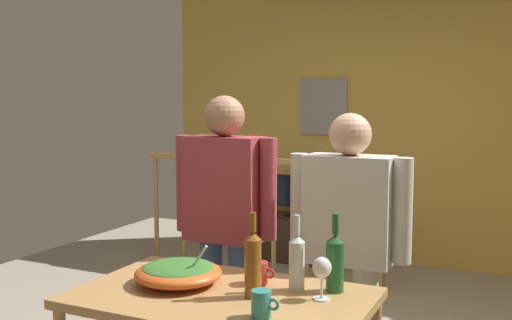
# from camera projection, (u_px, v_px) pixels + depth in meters

# --- Properties ---
(back_wall) EXTENTS (4.85, 0.10, 2.84)m
(back_wall) POSITION_uv_depth(u_px,v_px,m) (403.00, 116.00, 5.62)
(back_wall) COLOR gold
(back_wall) RESTS_ON ground_plane
(framed_picture) EXTENTS (0.49, 0.03, 0.56)m
(framed_picture) POSITION_uv_depth(u_px,v_px,m) (324.00, 107.00, 5.89)
(framed_picture) COLOR gray
(stair_railing) EXTENTS (2.28, 0.10, 1.12)m
(stair_railing) POSITION_uv_depth(u_px,v_px,m) (294.00, 207.00, 5.15)
(stair_railing) COLOR #B2844C
(stair_railing) RESTS_ON ground_plane
(tv_console) EXTENTS (0.90, 0.40, 0.44)m
(tv_console) POSITION_uv_depth(u_px,v_px,m) (296.00, 238.00, 5.83)
(tv_console) COLOR #38281E
(tv_console) RESTS_ON ground_plane
(flat_screen_tv) EXTENTS (0.50, 0.12, 0.41)m
(flat_screen_tv) POSITION_uv_depth(u_px,v_px,m) (296.00, 192.00, 5.75)
(flat_screen_tv) COLOR black
(flat_screen_tv) RESTS_ON tv_console
(serving_table) EXTENTS (1.24, 0.76, 0.76)m
(serving_table) POSITION_uv_depth(u_px,v_px,m) (222.00, 312.00, 2.51)
(serving_table) COLOR #B2844C
(serving_table) RESTS_ON ground_plane
(salad_bowl) EXTENTS (0.39, 0.39, 0.20)m
(salad_bowl) POSITION_uv_depth(u_px,v_px,m) (178.00, 272.00, 2.63)
(salad_bowl) COLOR #DB5B23
(salad_bowl) RESTS_ON serving_table
(wine_glass) EXTENTS (0.08, 0.08, 0.18)m
(wine_glass) POSITION_uv_depth(u_px,v_px,m) (322.00, 269.00, 2.42)
(wine_glass) COLOR silver
(wine_glass) RESTS_ON serving_table
(wine_bottle_clear) EXTENTS (0.07, 0.07, 0.33)m
(wine_bottle_clear) POSITION_uv_depth(u_px,v_px,m) (297.00, 261.00, 2.54)
(wine_bottle_clear) COLOR silver
(wine_bottle_clear) RESTS_ON serving_table
(wine_bottle_amber) EXTENTS (0.07, 0.07, 0.36)m
(wine_bottle_amber) POSITION_uv_depth(u_px,v_px,m) (253.00, 263.00, 2.45)
(wine_bottle_amber) COLOR brown
(wine_bottle_amber) RESTS_ON serving_table
(wine_bottle_green) EXTENTS (0.08, 0.08, 0.34)m
(wine_bottle_green) POSITION_uv_depth(u_px,v_px,m) (335.00, 261.00, 2.52)
(wine_bottle_green) COLOR #1E5628
(wine_bottle_green) RESTS_ON serving_table
(mug_teal) EXTENTS (0.11, 0.08, 0.10)m
(mug_teal) POSITION_uv_depth(u_px,v_px,m) (262.00, 304.00, 2.22)
(mug_teal) COLOR teal
(mug_teal) RESTS_ON serving_table
(mug_red) EXTENTS (0.12, 0.09, 0.10)m
(mug_red) POSITION_uv_depth(u_px,v_px,m) (258.00, 273.00, 2.63)
(mug_red) COLOR #B7332D
(mug_red) RESTS_ON serving_table
(person_standing_left) EXTENTS (0.62, 0.22, 1.60)m
(person_standing_left) POSITION_uv_depth(u_px,v_px,m) (225.00, 214.00, 3.25)
(person_standing_left) COLOR #3D5684
(person_standing_left) RESTS_ON ground_plane
(person_standing_right) EXTENTS (0.62, 0.22, 1.51)m
(person_standing_right) POSITION_uv_depth(u_px,v_px,m) (349.00, 237.00, 2.96)
(person_standing_right) COLOR beige
(person_standing_right) RESTS_ON ground_plane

